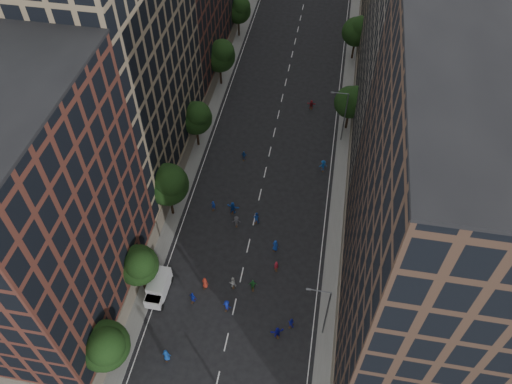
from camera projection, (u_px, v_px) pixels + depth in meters
ground at (269, 154)px, 76.54m from camera, size 240.00×240.00×0.00m
sidewalk_left at (205, 114)px, 82.77m from camera, size 4.00×105.00×0.15m
sidewalk_right at (351, 130)px, 79.99m from camera, size 4.00×105.00×0.15m
bldg_left_a at (33, 223)px, 48.59m from camera, size 14.00×22.00×30.00m
bldg_left_b at (117, 65)px, 62.75m from camera, size 14.00×26.00×34.00m
bldg_left_c at (172, 0)px, 80.00m from camera, size 14.00×20.00×28.00m
bldg_right_a at (439, 227)px, 44.55m from camera, size 14.00×30.00×36.00m
bldg_right_b at (421, 59)px, 64.59m from camera, size 14.00×28.00×33.00m
tree_left_0 at (105, 346)px, 49.77m from camera, size 5.20×5.20×8.83m
tree_left_1 at (138, 265)px, 56.61m from camera, size 4.80×4.80×8.21m
tree_left_2 at (168, 183)px, 63.81m from camera, size 5.60×5.60×9.45m
tree_left_3 at (196, 117)px, 73.37m from camera, size 5.00×5.00×8.58m
tree_left_4 at (220, 55)px, 83.59m from camera, size 5.40×5.40×9.08m
tree_left_5 at (239, 10)px, 94.35m from camera, size 4.80×4.80×8.33m
tree_right_a at (352, 101)px, 76.13m from camera, size 5.00×5.00×8.39m
tree_right_b at (358, 30)px, 88.93m from camera, size 5.20×5.20×8.83m
streetlamp_near at (325, 311)px, 53.20m from camera, size 2.64×0.22×9.06m
streetlamp_far at (344, 114)px, 74.73m from camera, size 2.64×0.22×9.06m
cargo_van at (158, 287)px, 59.51m from camera, size 2.28×4.75×2.51m
skater_0 at (166, 355)px, 54.34m from camera, size 0.93×0.62×1.85m
skater_2 at (291, 323)px, 57.07m from camera, size 0.90×0.82×1.50m
skater_3 at (227, 306)px, 58.43m from camera, size 1.19×0.88×1.65m
skater_4 at (193, 298)px, 59.08m from camera, size 1.11×0.74×1.75m
skater_5 at (277, 332)px, 56.18m from camera, size 1.64×1.10×1.70m
skater_6 at (205, 283)px, 60.42m from camera, size 0.93×0.69×1.72m
skater_7 at (276, 266)px, 62.11m from camera, size 0.68×0.54×1.61m
skater_8 at (233, 282)px, 60.45m from camera, size 1.03×0.92×1.76m
skater_9 at (237, 221)px, 66.73m from camera, size 1.18×0.78×1.70m
skater_10 at (253, 285)px, 60.19m from camera, size 1.10×0.59×1.79m
skater_11 at (233, 208)px, 68.13m from camera, size 1.86×0.88×1.93m
skater_12 at (275, 246)px, 64.04m from camera, size 1.03×0.86×1.79m
skater_13 at (213, 205)px, 68.63m from camera, size 0.64×0.47×1.61m
skater_14 at (256, 218)px, 67.07m from camera, size 0.99×0.83×1.80m
skater_15 at (323, 166)px, 73.53m from camera, size 1.34×0.98×1.86m
skater_16 at (244, 156)px, 75.14m from camera, size 0.95×0.48×1.56m
skater_17 at (311, 105)px, 83.17m from camera, size 1.49×0.51×1.60m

